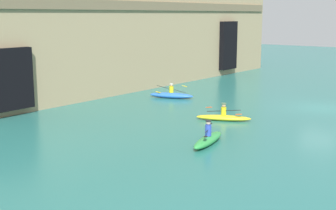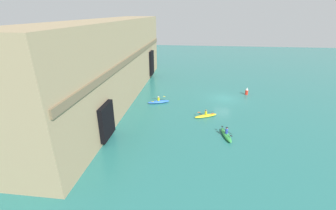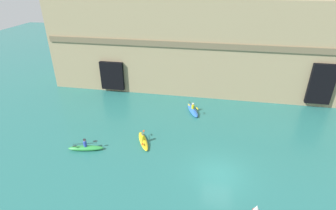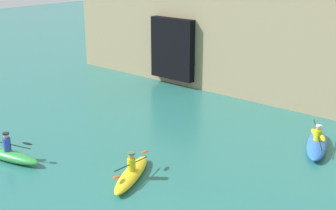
{
  "view_description": "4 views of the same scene",
  "coord_description": "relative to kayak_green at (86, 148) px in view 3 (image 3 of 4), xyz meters",
  "views": [
    {
      "loc": [
        -30.45,
        -10.85,
        6.16
      ],
      "look_at": [
        -8.36,
        6.4,
        0.71
      ],
      "focal_mm": 50.0,
      "sensor_mm": 36.0,
      "label": 1
    },
    {
      "loc": [
        -34.68,
        4.87,
        13.08
      ],
      "look_at": [
        -8.71,
        8.01,
        2.1
      ],
      "focal_mm": 24.0,
      "sensor_mm": 36.0,
      "label": 2
    },
    {
      "loc": [
        -1.14,
        -16.87,
        14.8
      ],
      "look_at": [
        -5.75,
        8.27,
        1.59
      ],
      "focal_mm": 28.0,
      "sensor_mm": 36.0,
      "label": 3
    },
    {
      "loc": [
        3.97,
        -7.87,
        8.03
      ],
      "look_at": [
        -8.74,
        6.95,
        1.59
      ],
      "focal_mm": 50.0,
      "sensor_mm": 36.0,
      "label": 4
    }
  ],
  "objects": [
    {
      "name": "ground_plane",
      "position": [
        12.12,
        -1.01,
        -0.26
      ],
      "size": [
        120.0,
        120.0,
        0.0
      ],
      "primitive_type": "plane",
      "color": "#28706B"
    },
    {
      "name": "kayak_yellow",
      "position": [
        4.89,
        2.11,
        -0.05
      ],
      "size": [
        2.01,
        3.18,
        1.05
      ],
      "rotation": [
        0.0,
        0.0,
        5.17
      ],
      "color": "yellow",
      "rests_on": "ground"
    },
    {
      "name": "kayak_blue",
      "position": [
        8.97,
        9.13,
        -0.02
      ],
      "size": [
        1.95,
        3.42,
        1.1
      ],
      "rotation": [
        0.0,
        0.0,
        5.07
      ],
      "color": "blue",
      "rests_on": "ground"
    },
    {
      "name": "kayak_green",
      "position": [
        0.0,
        0.0,
        0.0
      ],
      "size": [
        3.28,
        1.28,
        1.19
      ],
      "rotation": [
        0.0,
        0.0,
        0.2
      ],
      "color": "green",
      "rests_on": "ground"
    },
    {
      "name": "cliff_bluff",
      "position": [
        10.25,
        16.44,
        5.72
      ],
      "size": [
        42.08,
        7.17,
        11.98
      ],
      "color": "#9E8966",
      "rests_on": "ground"
    }
  ]
}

